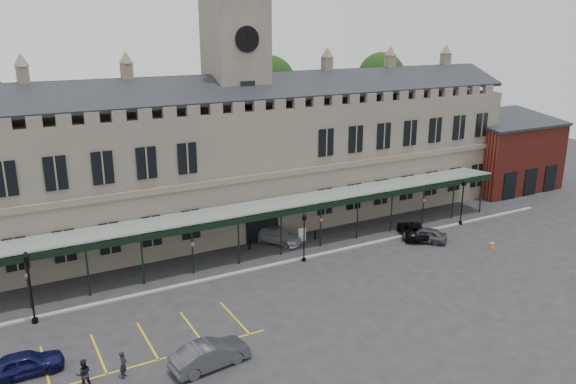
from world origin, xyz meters
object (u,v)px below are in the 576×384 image
lamp_post_mid (304,233)px  station_building (239,162)px  sign_board (302,235)px  car_right_a (425,235)px  person_a (123,365)px  car_taxi (277,235)px  lamp_post_right (463,198)px  traffic_cone (492,244)px  clock_tower (237,93)px  person_b (84,374)px  car_van (413,230)px  car_left_a (25,363)px  car_left_b (210,354)px  lamp_post_left (29,281)px

lamp_post_mid → station_building: bearing=95.4°
sign_board → car_right_a: 11.27m
person_a → car_taxi: bearing=-22.8°
station_building → car_right_a: station_building is taller
lamp_post_right → traffic_cone: 6.71m
clock_tower → traffic_cone: 27.11m
person_b → lamp_post_right: bearing=-162.4°
lamp_post_right → car_van: size_ratio=1.00×
car_left_a → clock_tower: bearing=-49.9°
station_building → lamp_post_mid: (1.02, -10.85, -3.91)m
traffic_cone → car_left_b: bearing=-170.1°
traffic_cone → car_right_a: bearing=136.7°
lamp_post_mid → car_left_a: size_ratio=1.05×
person_a → sign_board: bearing=-28.0°
station_building → car_taxi: station_building is taller
traffic_cone → person_a: (-33.48, -3.68, 0.49)m
lamp_post_left → sign_board: lamp_post_left is taller
car_right_a → car_left_a: bearing=-32.7°
station_building → car_left_a: 27.69m
car_left_b → clock_tower: bearing=-35.0°
lamp_post_left → car_van: (32.98, 0.30, -2.41)m
person_a → person_b: bearing=115.6°
traffic_cone → person_b: person_b is taller
clock_tower → person_b: 29.81m
clock_tower → lamp_post_left: clock_tower is taller
car_left_b → person_a: person_a is taller
station_building → lamp_post_right: bearing=-28.5°
lamp_post_right → person_b: 38.90m
lamp_post_mid → sign_board: 4.95m
lamp_post_right → clock_tower: bearing=151.3°
lamp_post_right → traffic_cone: bearing=-109.5°
sign_board → car_left_b: bearing=-134.3°
car_taxi → lamp_post_mid: bearing=-119.1°
clock_tower → car_right_a: clock_tower is taller
lamp_post_left → sign_board: 23.66m
person_b → car_left_a: bearing=-43.6°
lamp_post_mid → person_a: bearing=-151.8°
clock_tower → car_van: bearing=-39.9°
lamp_post_left → person_b: lamp_post_left is taller
car_right_a → person_b: person_b is taller
car_van → car_right_a: (0.00, -1.60, 0.02)m
car_van → car_left_a: bearing=36.4°
station_building → lamp_post_left: station_building is taller
clock_tower → sign_board: clock_tower is taller
lamp_post_left → car_left_b: size_ratio=1.09×
car_taxi → traffic_cone: bearing=-62.1°
clock_tower → car_right_a: bearing=-43.8°
lamp_post_right → traffic_cone: size_ratio=7.10×
lamp_post_right → traffic_cone: (-2.08, -5.88, -2.49)m
car_left_a → car_taxi: car_taxi is taller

